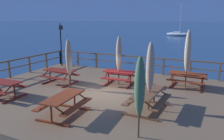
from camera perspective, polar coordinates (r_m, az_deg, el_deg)
name	(u,v)px	position (r m, az deg, el deg)	size (l,w,h in m)	color
ground_plane	(105,107)	(11.56, -1.67, -9.27)	(600.00, 600.00, 0.00)	navy
wooden_deck	(105,100)	(11.42, -1.69, -7.52)	(13.50, 10.12, 0.75)	#846647
railing_waterside_far	(139,62)	(15.49, 6.76, 2.11)	(13.30, 0.10, 1.09)	brown
railing_side_left	(9,66)	(15.25, -24.26, 0.88)	(0.10, 9.92, 1.09)	brown
picnic_table_front_right	(0,85)	(11.81, -26.01, -3.36)	(2.13, 1.47, 0.78)	maroon
picnic_table_mid_centre	(187,77)	(12.71, 18.24, -1.65)	(1.95, 1.49, 0.78)	#993819
picnic_table_back_left	(148,96)	(9.21, 8.91, -6.52)	(1.44, 2.09, 0.78)	brown
picnic_table_mid_left	(60,74)	(13.16, -12.88, -0.86)	(1.84, 1.45, 0.78)	maroon
picnic_table_back_right	(119,75)	(12.55, 1.82, -1.22)	(1.76, 1.54, 0.78)	maroon
picnic_table_front_left	(64,101)	(8.80, -11.94, -7.61)	(1.54, 2.01, 0.78)	#993819
patio_umbrella_tall_front	(140,87)	(6.77, 6.89, -4.22)	(0.32, 0.32, 2.54)	#4C3828
patio_umbrella_tall_back_right	(188,51)	(12.40, 18.30, 4.43)	(0.32, 0.32, 3.02)	#4C3828
patio_umbrella_tall_back_left	(150,68)	(8.90, 9.49, 0.61)	(0.32, 0.32, 2.73)	#4C3828
patio_umbrella_tall_mid_right	(69,58)	(11.77, -10.71, 3.03)	(0.32, 0.32, 2.57)	#4C3828
patio_umbrella_short_back	(119,54)	(12.35, 1.73, 3.98)	(0.32, 0.32, 2.67)	#4C3828
lamp_post_hooked	(61,38)	(17.57, -12.60, 7.67)	(0.52, 0.55, 3.20)	black
sailboat_distant	(178,34)	(60.29, 16.16, 8.63)	(6.12, 2.17, 7.72)	silver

